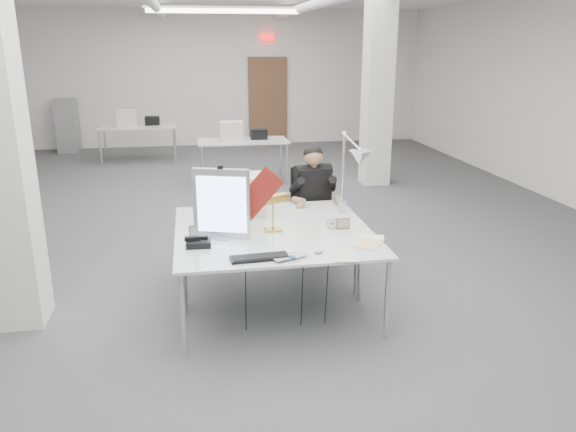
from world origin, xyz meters
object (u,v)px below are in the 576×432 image
architect_lamp (350,171)px  beige_monitor (244,194)px  office_chair (312,212)px  desk_main (281,247)px  monitor (221,204)px  desk_phone (199,243)px  laptop (292,259)px  seated_person (313,185)px  bankers_lamp (273,215)px

architect_lamp → beige_monitor: bearing=158.3°
architect_lamp → office_chair: bearing=98.8°
desk_main → architect_lamp: 1.14m
monitor → beige_monitor: 0.76m
desk_phone → architect_lamp: architect_lamp is taller
beige_monitor → architect_lamp: architect_lamp is taller
desk_phone → desk_main: bearing=-7.9°
desk_main → office_chair: size_ratio=1.59×
office_chair → architect_lamp: bearing=-90.5°
laptop → seated_person: bearing=51.0°
office_chair → desk_main: bearing=-123.0°
desk_main → office_chair: bearing=68.6°
desk_main → beige_monitor: bearing=101.6°
laptop → beige_monitor: bearing=78.6°
monitor → beige_monitor: bearing=86.7°
architect_lamp → seated_person: bearing=99.5°
beige_monitor → office_chair: bearing=37.2°
monitor → desk_phone: 0.40m
office_chair → beige_monitor: beige_monitor is taller
laptop → bankers_lamp: 0.77m
bankers_lamp → beige_monitor: beige_monitor is taller
bankers_lamp → laptop: bearing=-111.2°
desk_phone → seated_person: bearing=49.3°
beige_monitor → seated_person: bearing=34.7°
office_chair → bankers_lamp: (-0.61, -1.14, 0.34)m
bankers_lamp → architect_lamp: (0.79, 0.24, 0.33)m
beige_monitor → desk_main: bearing=-75.0°
bankers_lamp → beige_monitor: (-0.21, 0.59, 0.05)m
seated_person → architect_lamp: size_ratio=0.85×
office_chair → bankers_lamp: office_chair is taller
office_chair → architect_lamp: size_ratio=1.18×
desk_main → monitor: 0.66m
monitor → bankers_lamp: (0.47, 0.11, -0.16)m
desk_phone → laptop: bearing=-29.7°
office_chair → architect_lamp: architect_lamp is taller
bankers_lamp → beige_monitor: bearing=84.6°
seated_person → desk_phone: 1.90m
laptop → architect_lamp: size_ratio=0.31×
desk_main → bankers_lamp: bankers_lamp is taller
desk_phone → architect_lamp: (1.48, 0.53, 0.46)m
desk_phone → bankers_lamp: bearing=25.6°
seated_person → beige_monitor: seated_person is taller
seated_person → laptop: (-0.57, -1.85, -0.13)m
desk_main → desk_phone: (-0.69, 0.13, 0.04)m
bankers_lamp → desk_phone: bearing=178.5°
desk_main → bankers_lamp: size_ratio=6.00×
monitor → beige_monitor: monitor is taller
desk_main → bankers_lamp: (-0.00, 0.42, 0.16)m
seated_person → laptop: seated_person is taller
monitor → laptop: (0.52, -0.64, -0.30)m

